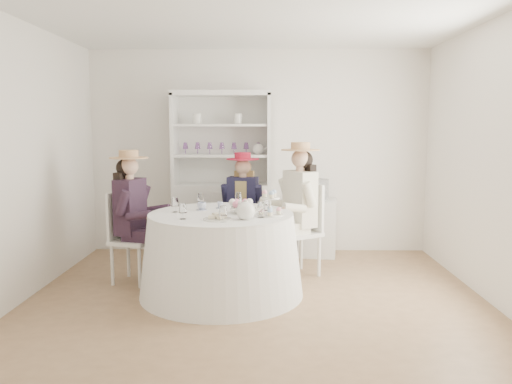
{
  "coord_description": "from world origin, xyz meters",
  "views": [
    {
      "loc": [
        0.09,
        -4.72,
        1.67
      ],
      "look_at": [
        0.0,
        0.1,
        1.05
      ],
      "focal_mm": 35.0,
      "sensor_mm": 36.0,
      "label": 1
    }
  ],
  "objects": [
    {
      "name": "flower_bowl",
      "position": [
        -0.14,
        0.16,
        0.86
      ],
      "size": [
        0.23,
        0.23,
        0.05
      ],
      "primitive_type": "imported",
      "rotation": [
        0.0,
        0.0,
        -0.04
      ],
      "color": "white",
      "rests_on": "tea_table"
    },
    {
      "name": "teacup_c",
      "position": [
        -0.13,
        0.38,
        0.86
      ],
      "size": [
        0.09,
        0.09,
        0.07
      ],
      "primitive_type": "imported",
      "rotation": [
        0.0,
        0.0,
        -0.01
      ],
      "color": "white",
      "rests_on": "tea_table"
    },
    {
      "name": "ground",
      "position": [
        0.0,
        0.0,
        0.0
      ],
      "size": [
        4.5,
        4.5,
        0.0
      ],
      "primitive_type": "plane",
      "color": "olive",
      "rests_on": "ground"
    },
    {
      "name": "sandwich_plate",
      "position": [
        -0.35,
        -0.2,
        0.84
      ],
      "size": [
        0.26,
        0.26,
        0.06
      ],
      "rotation": [
        0.0,
        0.0,
        0.09
      ],
      "color": "white",
      "rests_on": "tea_table"
    },
    {
      "name": "hutch",
      "position": [
        -0.47,
        1.77,
        0.76
      ],
      "size": [
        1.31,
        0.59,
        2.14
      ],
      "rotation": [
        0.0,
        0.0,
        -0.09
      ],
      "color": "silver",
      "rests_on": "ground"
    },
    {
      "name": "teacup_a",
      "position": [
        -0.56,
        0.34,
        0.87
      ],
      "size": [
        0.11,
        0.11,
        0.07
      ],
      "primitive_type": "imported",
      "rotation": [
        0.0,
        0.0,
        -0.25
      ],
      "color": "white",
      "rests_on": "tea_table"
    },
    {
      "name": "tea_table",
      "position": [
        -0.35,
        0.17,
        0.41
      ],
      "size": [
        1.64,
        1.64,
        0.83
      ],
      "rotation": [
        0.0,
        0.0,
        -0.38
      ],
      "color": "white",
      "rests_on": "ground"
    },
    {
      "name": "guest_mid",
      "position": [
        -0.18,
        1.2,
        0.78
      ],
      "size": [
        0.52,
        0.54,
        1.38
      ],
      "rotation": [
        0.0,
        0.0,
        -0.19
      ],
      "color": "silver",
      "rests_on": "ground"
    },
    {
      "name": "stemware_set",
      "position": [
        -0.35,
        0.17,
        0.9
      ],
      "size": [
        0.99,
        0.99,
        0.15
      ],
      "color": "white",
      "rests_on": "tea_table"
    },
    {
      "name": "side_table",
      "position": [
        0.78,
        1.75,
        0.37
      ],
      "size": [
        0.54,
        0.54,
        0.74
      ],
      "primitive_type": "cube",
      "rotation": [
        0.0,
        0.0,
        -0.15
      ],
      "color": "silver",
      "rests_on": "ground"
    },
    {
      "name": "cupcake_stand",
      "position": [
        0.14,
        0.04,
        0.92
      ],
      "size": [
        0.26,
        0.26,
        0.24
      ],
      "rotation": [
        0.0,
        0.0,
        0.12
      ],
      "color": "white",
      "rests_on": "tea_table"
    },
    {
      "name": "table_teapot",
      "position": [
        -0.09,
        -0.17,
        0.91
      ],
      "size": [
        0.25,
        0.18,
        0.19
      ],
      "rotation": [
        0.0,
        0.0,
        0.29
      ],
      "color": "white",
      "rests_on": "tea_table"
    },
    {
      "name": "wall_front",
      "position": [
        0.0,
        -2.0,
        1.35
      ],
      "size": [
        4.5,
        0.0,
        4.5
      ],
      "primitive_type": "plane",
      "rotation": [
        -1.57,
        0.0,
        0.0
      ],
      "color": "white",
      "rests_on": "ground"
    },
    {
      "name": "wall_back",
      "position": [
        0.0,
        2.0,
        1.35
      ],
      "size": [
        4.5,
        0.0,
        4.5
      ],
      "primitive_type": "plane",
      "rotation": [
        1.57,
        0.0,
        0.0
      ],
      "color": "white",
      "rests_on": "ground"
    },
    {
      "name": "ceiling",
      "position": [
        0.0,
        0.0,
        2.7
      ],
      "size": [
        4.5,
        4.5,
        0.0
      ],
      "primitive_type": "plane",
      "rotation": [
        3.14,
        0.0,
        0.0
      ],
      "color": "white",
      "rests_on": "wall_back"
    },
    {
      "name": "teacup_b",
      "position": [
        -0.38,
        0.46,
        0.86
      ],
      "size": [
        0.07,
        0.07,
        0.06
      ],
      "primitive_type": "imported",
      "rotation": [
        0.0,
        0.0,
        -0.03
      ],
      "color": "white",
      "rests_on": "tea_table"
    },
    {
      "name": "wall_right",
      "position": [
        2.25,
        0.0,
        1.35
      ],
      "size": [
        0.0,
        4.5,
        4.5
      ],
      "primitive_type": "plane",
      "rotation": [
        1.57,
        0.0,
        -1.57
      ],
      "color": "white",
      "rests_on": "ground"
    },
    {
      "name": "guest_right",
      "position": [
        0.46,
        0.83,
        0.85
      ],
      "size": [
        0.65,
        0.6,
        1.51
      ],
      "rotation": [
        0.0,
        0.0,
        -1.01
      ],
      "color": "silver",
      "rests_on": "ground"
    },
    {
      "name": "guest_left",
      "position": [
        -1.33,
        0.52,
        0.81
      ],
      "size": [
        0.58,
        0.54,
        1.44
      ],
      "rotation": [
        0.0,
        0.0,
        1.3
      ],
      "color": "silver",
      "rests_on": "ground"
    },
    {
      "name": "spare_chair",
      "position": [
        -0.38,
        1.52,
        0.47
      ],
      "size": [
        0.47,
        0.47,
        0.87
      ],
      "rotation": [
        0.0,
        0.0,
        2.73
      ],
      "color": "silver",
      "rests_on": "ground"
    },
    {
      "name": "wall_left",
      "position": [
        -2.25,
        0.0,
        1.35
      ],
      "size": [
        0.0,
        4.5,
        4.5
      ],
      "primitive_type": "plane",
      "rotation": [
        1.57,
        0.0,
        1.57
      ],
      "color": "white",
      "rests_on": "ground"
    },
    {
      "name": "hatbox",
      "position": [
        0.78,
        1.75,
        0.87
      ],
      "size": [
        0.28,
        0.28,
        0.27
      ],
      "primitive_type": "cylinder",
      "rotation": [
        0.0,
        0.0,
        -0.06
      ],
      "color": "black",
      "rests_on": "side_table"
    },
    {
      "name": "flower_arrangement",
      "position": [
        -0.14,
        0.18,
        0.92
      ],
      "size": [
        0.19,
        0.18,
        0.07
      ],
      "rotation": [
        0.0,
        0.0,
        -0.11
      ],
      "color": "pink",
      "rests_on": "tea_table"
    }
  ]
}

